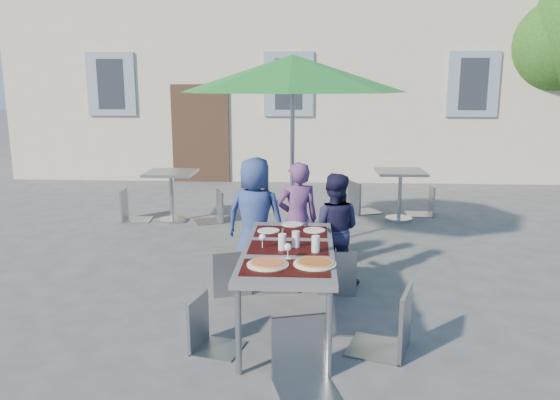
# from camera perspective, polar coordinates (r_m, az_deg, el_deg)

# --- Properties ---
(ground) EXTENTS (90.00, 90.00, 0.00)m
(ground) POSITION_cam_1_polar(r_m,az_deg,el_deg) (5.30, -2.71, -12.26)
(ground) COLOR #49494B
(ground) RESTS_ON ground
(dining_table) EXTENTS (0.80, 1.85, 0.76)m
(dining_table) POSITION_cam_1_polar(r_m,az_deg,el_deg) (4.88, 0.89, -5.64)
(dining_table) COLOR #454449
(dining_table) RESTS_ON ground
(pizza_near_left) EXTENTS (0.34, 0.34, 0.03)m
(pizza_near_left) POSITION_cam_1_polar(r_m,az_deg,el_deg) (4.39, -1.29, -6.65)
(pizza_near_left) COLOR white
(pizza_near_left) RESTS_ON dining_table
(pizza_near_right) EXTENTS (0.35, 0.35, 0.03)m
(pizza_near_right) POSITION_cam_1_polar(r_m,az_deg,el_deg) (4.42, 3.65, -6.59)
(pizza_near_right) COLOR white
(pizza_near_right) RESTS_ON dining_table
(glassware) EXTENTS (0.54, 0.39, 0.15)m
(glassware) POSITION_cam_1_polar(r_m,az_deg,el_deg) (4.77, 1.38, -4.42)
(glassware) COLOR silver
(glassware) RESTS_ON dining_table
(place_settings) EXTENTS (0.71, 0.49, 0.01)m
(place_settings) POSITION_cam_1_polar(r_m,az_deg,el_deg) (5.49, 1.27, -2.97)
(place_settings) COLOR white
(place_settings) RESTS_ON dining_table
(child_0) EXTENTS (0.75, 0.56, 1.39)m
(child_0) POSITION_cam_1_polar(r_m,az_deg,el_deg) (6.22, -2.61, -1.84)
(child_0) COLOR navy
(child_0) RESTS_ON ground
(child_1) EXTENTS (0.55, 0.43, 1.33)m
(child_1) POSITION_cam_1_polar(r_m,az_deg,el_deg) (6.22, 1.83, -2.09)
(child_1) COLOR #613771
(child_1) RESTS_ON ground
(child_2) EXTENTS (0.66, 0.45, 1.25)m
(child_2) POSITION_cam_1_polar(r_m,az_deg,el_deg) (5.99, 5.62, -3.10)
(child_2) COLOR #1B1B3C
(child_2) RESTS_ON ground
(chair_0) EXTENTS (0.51, 0.52, 0.92)m
(chair_0) POSITION_cam_1_polar(r_m,az_deg,el_deg) (5.74, -5.22, -4.68)
(chair_0) COLOR gray
(chair_0) RESTS_ON ground
(chair_1) EXTENTS (0.44, 0.45, 0.91)m
(chair_1) POSITION_cam_1_polar(r_m,az_deg,el_deg) (5.80, -0.10, -4.50)
(chair_1) COLOR gray
(chair_1) RESTS_ON ground
(chair_2) EXTENTS (0.41, 0.42, 0.91)m
(chair_2) POSITION_cam_1_polar(r_m,az_deg,el_deg) (5.78, 6.04, -4.62)
(chair_2) COLOR gray
(chair_2) RESTS_ON ground
(chair_3) EXTENTS (0.46, 0.45, 0.85)m
(chair_3) POSITION_cam_1_polar(r_m,az_deg,el_deg) (4.60, -7.60, -9.59)
(chair_3) COLOR gray
(chair_3) RESTS_ON ground
(chair_4) EXTENTS (0.59, 0.59, 1.05)m
(chair_4) POSITION_cam_1_polar(r_m,az_deg,el_deg) (4.54, 11.78, -8.27)
(chair_4) COLOR gray
(chair_4) RESTS_ON ground
(chair_5) EXTENTS (0.52, 0.53, 0.95)m
(chair_5) POSITION_cam_1_polar(r_m,az_deg,el_deg) (4.00, 2.44, -11.80)
(chair_5) COLOR gray
(chair_5) RESTS_ON ground
(patio_umbrella) EXTENTS (2.87, 2.87, 2.55)m
(patio_umbrella) POSITION_cam_1_polar(r_m,az_deg,el_deg) (6.97, 1.34, 12.94)
(patio_umbrella) COLOR #B8BCC1
(patio_umbrella) RESTS_ON ground
(cafe_table_0) EXTENTS (0.77, 0.77, 0.82)m
(cafe_table_0) POSITION_cam_1_polar(r_m,az_deg,el_deg) (8.94, -11.29, 1.47)
(cafe_table_0) COLOR #B8BCC1
(cafe_table_0) RESTS_ON ground
(bg_chair_l_0) EXTENTS (0.49, 0.48, 0.98)m
(bg_chair_l_0) POSITION_cam_1_polar(r_m,az_deg,el_deg) (9.16, -15.45, 1.45)
(bg_chair_l_0) COLOR #93989E
(bg_chair_l_0) RESTS_ON ground
(bg_chair_r_0) EXTENTS (0.55, 0.55, 0.95)m
(bg_chair_r_0) POSITION_cam_1_polar(r_m,az_deg,el_deg) (8.84, -6.97, 1.28)
(bg_chair_r_0) COLOR gray
(bg_chair_r_0) RESTS_ON ground
(cafe_table_1) EXTENTS (0.77, 0.77, 0.82)m
(cafe_table_1) POSITION_cam_1_polar(r_m,az_deg,el_deg) (9.07, 12.45, 1.57)
(cafe_table_1) COLOR #B8BCC1
(cafe_table_1) RESTS_ON ground
(bg_chair_l_1) EXTENTS (0.60, 0.60, 1.04)m
(bg_chair_l_1) POSITION_cam_1_polar(r_m,az_deg,el_deg) (9.49, 8.39, 2.31)
(bg_chair_l_1) COLOR gray
(bg_chair_l_1) RESTS_ON ground
(bg_chair_r_1) EXTENTS (0.45, 0.45, 0.98)m
(bg_chair_r_1) POSITION_cam_1_polar(r_m,az_deg,el_deg) (9.54, 15.07, 1.86)
(bg_chair_r_1) COLOR #8F939A
(bg_chair_r_1) RESTS_ON ground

